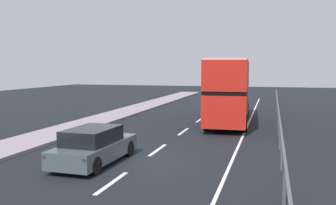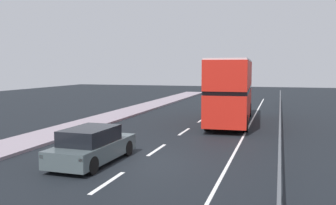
# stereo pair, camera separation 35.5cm
# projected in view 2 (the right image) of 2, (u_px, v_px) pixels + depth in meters

# --- Properties ---
(ground_plane) EXTENTS (73.78, 120.00, 0.10)m
(ground_plane) POSITION_uv_depth(u_px,v_px,m) (138.00, 163.00, 14.72)
(ground_plane) COLOR black
(lane_paint_markings) EXTENTS (3.58, 46.00, 0.01)m
(lane_paint_markings) POSITION_uv_depth(u_px,v_px,m) (223.00, 130.00, 22.07)
(lane_paint_markings) COLOR silver
(lane_paint_markings) RESTS_ON ground
(bridge_side_railing) EXTENTS (0.10, 42.00, 1.18)m
(bridge_side_railing) POSITION_uv_depth(u_px,v_px,m) (280.00, 115.00, 21.69)
(bridge_side_railing) COLOR #4C5056
(bridge_side_railing) RESTS_ON ground
(double_decker_bus_red) EXTENTS (2.93, 10.15, 4.23)m
(double_decker_bus_red) POSITION_uv_depth(u_px,v_px,m) (231.00, 89.00, 24.91)
(double_decker_bus_red) COLOR red
(double_decker_bus_red) RESTS_ON ground
(hatchback_car_near) EXTENTS (1.90, 4.40, 1.41)m
(hatchback_car_near) POSITION_uv_depth(u_px,v_px,m) (92.00, 146.00, 14.54)
(hatchback_car_near) COLOR #455054
(hatchback_car_near) RESTS_ON ground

